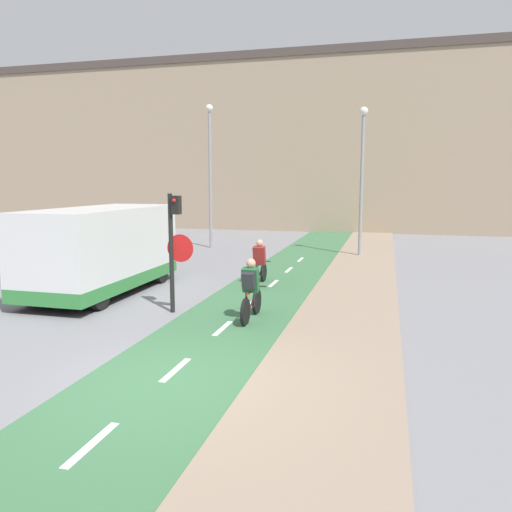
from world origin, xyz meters
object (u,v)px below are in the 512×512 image
at_px(street_lamp_sidewalk, 362,165).
at_px(traffic_light_pole, 174,239).
at_px(cyclist_near, 251,291).
at_px(street_lamp_far, 210,161).
at_px(cyclist_far, 260,264).
at_px(van, 102,251).

bearing_deg(street_lamp_sidewalk, traffic_light_pole, -109.68).
distance_m(traffic_light_pole, cyclist_near, 2.26).
xyz_separation_m(street_lamp_far, cyclist_far, (4.48, -8.01, -3.48)).
distance_m(cyclist_far, van, 4.68).
xyz_separation_m(traffic_light_pole, street_lamp_far, (-3.32, 11.72, 2.33)).
height_order(traffic_light_pole, street_lamp_far, street_lamp_far).
height_order(cyclist_near, van, van).
xyz_separation_m(street_lamp_sidewalk, cyclist_near, (-1.87, -10.91, -3.16)).
bearing_deg(street_lamp_far, street_lamp_sidewalk, -8.12).
bearing_deg(cyclist_far, street_lamp_sidewalk, 69.17).
height_order(street_lamp_far, cyclist_far, street_lamp_far).
distance_m(cyclist_near, cyclist_far, 4.00).
height_order(street_lamp_sidewalk, van, street_lamp_sidewalk).
bearing_deg(van, traffic_light_pole, -27.09).
xyz_separation_m(street_lamp_sidewalk, cyclist_far, (-2.66, -6.99, -3.20)).
bearing_deg(van, street_lamp_far, 92.28).
distance_m(street_lamp_far, van, 10.65).
xyz_separation_m(traffic_light_pole, street_lamp_sidewalk, (3.83, 10.70, 2.05)).
distance_m(street_lamp_sidewalk, cyclist_near, 11.51).
bearing_deg(street_lamp_sidewalk, street_lamp_far, 171.88).
distance_m(street_lamp_far, cyclist_near, 13.49).
distance_m(traffic_light_pole, van, 3.32).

